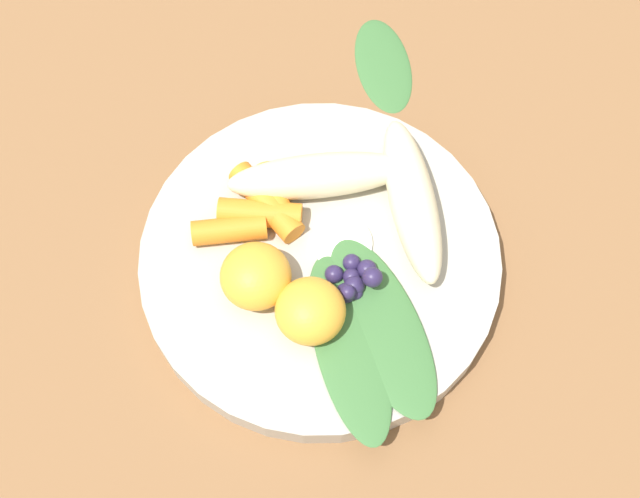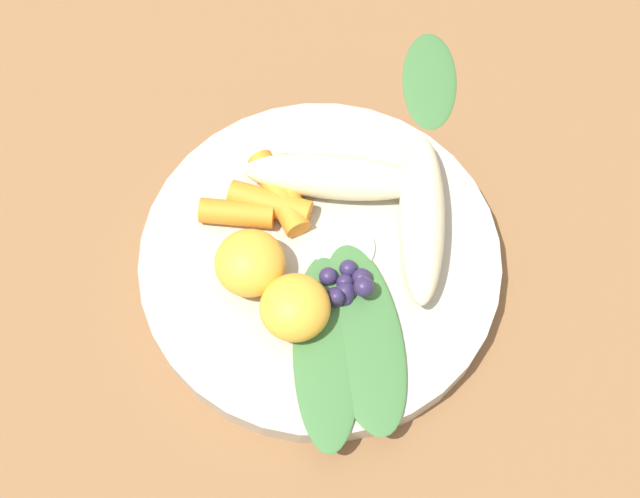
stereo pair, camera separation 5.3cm
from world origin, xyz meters
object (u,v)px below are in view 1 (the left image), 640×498
at_px(banana_peeled_left, 319,176).
at_px(orange_segment_near, 310,311).
at_px(bowl, 320,262).
at_px(banana_peeled_right, 413,201).
at_px(kale_leaf_stray, 383,63).

height_order(banana_peeled_left, orange_segment_near, orange_segment_near).
bearing_deg(bowl, banana_peeled_right, -0.83).
xyz_separation_m(bowl, orange_segment_near, (-0.03, -0.04, 0.03)).
height_order(banana_peeled_left, banana_peeled_right, same).
bearing_deg(orange_segment_near, kale_leaf_stray, 47.00).
height_order(bowl, orange_segment_near, orange_segment_near).
bearing_deg(banana_peeled_right, banana_peeled_left, 63.95).
relative_size(banana_peeled_left, orange_segment_near, 2.76).
relative_size(orange_segment_near, kale_leaf_stray, 0.50).
xyz_separation_m(bowl, kale_leaf_stray, (0.13, 0.13, -0.01)).
bearing_deg(banana_peeled_left, orange_segment_near, 80.33).
height_order(orange_segment_near, kale_leaf_stray, orange_segment_near).
bearing_deg(banana_peeled_left, kale_leaf_stray, -119.43).
distance_m(banana_peeled_left, kale_leaf_stray, 0.14).
xyz_separation_m(banana_peeled_left, banana_peeled_right, (0.05, -0.05, 0.00)).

